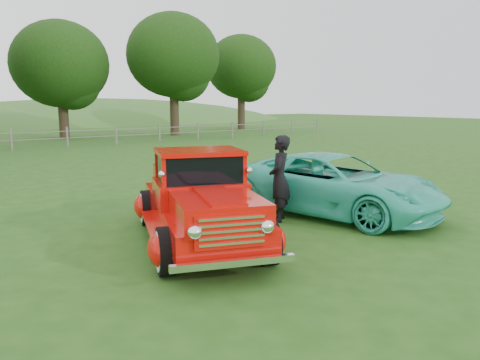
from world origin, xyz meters
TOP-DOWN VIEW (x-y plane):
  - ground at (0.00, 0.00)m, footprint 140.00×140.00m
  - fence_line at (0.00, 22.00)m, footprint 48.00×0.12m
  - tree_near_east at (5.00, 29.00)m, footprint 6.80×6.80m
  - tree_mid_east at (13.00, 27.00)m, footprint 7.20×7.20m
  - tree_far_east at (22.00, 30.00)m, footprint 6.60×6.60m
  - red_pickup at (-1.00, 1.48)m, footprint 3.48×5.28m
  - teal_sedan at (2.78, 1.50)m, footprint 3.38×5.52m
  - man at (1.31, 1.79)m, footprint 0.83×0.81m

SIDE VIEW (x-z plane):
  - ground at x=0.00m, z-range 0.00..0.00m
  - fence_line at x=0.00m, z-range 0.00..1.20m
  - teal_sedan at x=2.78m, z-range 0.00..1.43m
  - red_pickup at x=-1.00m, z-range -0.09..1.69m
  - man at x=1.31m, z-range 0.00..1.92m
  - tree_near_east at x=5.00m, z-range 1.08..9.41m
  - tree_far_east at x=22.00m, z-range 1.43..10.29m
  - tree_mid_east at x=13.00m, z-range 1.45..10.89m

